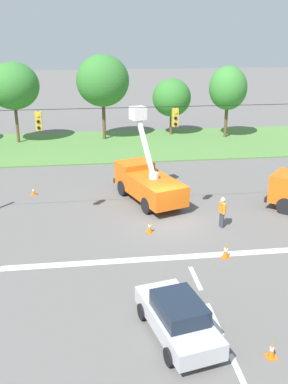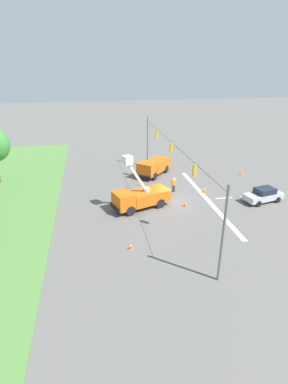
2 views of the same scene
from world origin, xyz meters
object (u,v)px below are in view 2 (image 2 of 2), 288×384
(utility_truck_support_near, at_px, (154,166))
(traffic_cone_foreground_left, at_px, (241,172))
(road_worker, at_px, (174,184))
(traffic_cone_mid_right, at_px, (262,188))
(sedan_silver, at_px, (264,195))
(utility_truck_bucket_lift, at_px, (140,197))
(traffic_cone_near_bucket, at_px, (186,204))
(traffic_cone_mid_left, at_px, (131,246))
(traffic_cone_foreground_right, at_px, (204,190))

(utility_truck_support_near, distance_m, traffic_cone_foreground_left, 12.06)
(road_worker, distance_m, traffic_cone_mid_right, 10.62)
(sedan_silver, bearing_deg, utility_truck_bucket_lift, 86.53)
(traffic_cone_near_bucket, bearing_deg, utility_truck_support_near, 7.00)
(road_worker, bearing_deg, traffic_cone_mid_left, 148.83)
(utility_truck_bucket_lift, bearing_deg, traffic_cone_mid_right, -82.06)
(traffic_cone_foreground_left, height_order, traffic_cone_mid_left, traffic_cone_foreground_left)
(utility_truck_bucket_lift, height_order, traffic_cone_mid_right, utility_truck_bucket_lift)
(sedan_silver, bearing_deg, traffic_cone_foreground_right, 57.28)
(utility_truck_bucket_lift, relative_size, road_worker, 3.69)
(sedan_silver, bearing_deg, traffic_cone_foreground_left, -12.05)
(utility_truck_bucket_lift, bearing_deg, utility_truck_support_near, -19.81)
(road_worker, height_order, traffic_cone_foreground_right, road_worker)
(traffic_cone_foreground_right, xyz_separation_m, traffic_cone_mid_left, (-10.08, 10.11, -0.10))
(traffic_cone_foreground_left, bearing_deg, traffic_cone_mid_right, 177.18)
(traffic_cone_foreground_left, xyz_separation_m, traffic_cone_mid_right, (-5.62, 0.28, -0.01))
(sedan_silver, height_order, traffic_cone_mid_right, sedan_silver)
(sedan_silver, xyz_separation_m, traffic_cone_near_bucket, (0.26, 8.75, -0.45))
(traffic_cone_mid_left, height_order, traffic_cone_mid_right, traffic_cone_mid_right)
(road_worker, height_order, traffic_cone_near_bucket, road_worker)
(road_worker, distance_m, traffic_cone_foreground_left, 11.58)
(road_worker, distance_m, traffic_cone_foreground_right, 3.66)
(traffic_cone_foreground_left, distance_m, traffic_cone_near_bucket, 13.43)
(utility_truck_bucket_lift, xyz_separation_m, utility_truck_support_near, (9.78, -3.52, -0.10))
(traffic_cone_near_bucket, bearing_deg, traffic_cone_foreground_right, -45.49)
(traffic_cone_foreground_right, height_order, traffic_cone_mid_left, traffic_cone_foreground_right)
(utility_truck_support_near, bearing_deg, sedan_silver, -136.61)
(utility_truck_support_near, relative_size, traffic_cone_mid_left, 10.24)
(sedan_silver, bearing_deg, road_worker, 64.08)
(road_worker, bearing_deg, traffic_cone_foreground_left, -68.75)
(traffic_cone_foreground_left, distance_m, traffic_cone_mid_left, 23.04)
(road_worker, distance_m, traffic_cone_mid_left, 12.79)
(road_worker, bearing_deg, traffic_cone_near_bucket, -177.19)
(utility_truck_support_near, distance_m, traffic_cone_foreground_right, 8.48)
(traffic_cone_foreground_right, bearing_deg, utility_truck_bucket_lift, 108.32)
(road_worker, relative_size, traffic_cone_mid_right, 2.92)
(traffic_cone_mid_left, bearing_deg, utility_truck_support_near, -17.87)
(sedan_silver, distance_m, traffic_cone_foreground_right, 6.49)
(utility_truck_bucket_lift, distance_m, sedan_silver, 13.58)
(traffic_cone_near_bucket, bearing_deg, traffic_cone_mid_left, 135.10)
(traffic_cone_mid_right, bearing_deg, traffic_cone_foreground_right, 85.30)
(sedan_silver, height_order, traffic_cone_foreground_right, sedan_silver)
(sedan_silver, relative_size, traffic_cone_mid_right, 7.55)
(utility_truck_support_near, relative_size, traffic_cone_foreground_right, 7.85)
(road_worker, xyz_separation_m, traffic_cone_foreground_right, (-0.85, -3.50, -0.62))
(traffic_cone_foreground_right, bearing_deg, road_worker, 76.37)
(traffic_cone_foreground_left, bearing_deg, traffic_cone_foreground_right, 124.72)
(sedan_silver, height_order, traffic_cone_mid_left, sedan_silver)
(traffic_cone_foreground_right, bearing_deg, utility_truck_support_near, 32.77)
(utility_truck_support_near, xyz_separation_m, traffic_cone_near_bucket, (-10.34, -1.27, -0.86))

